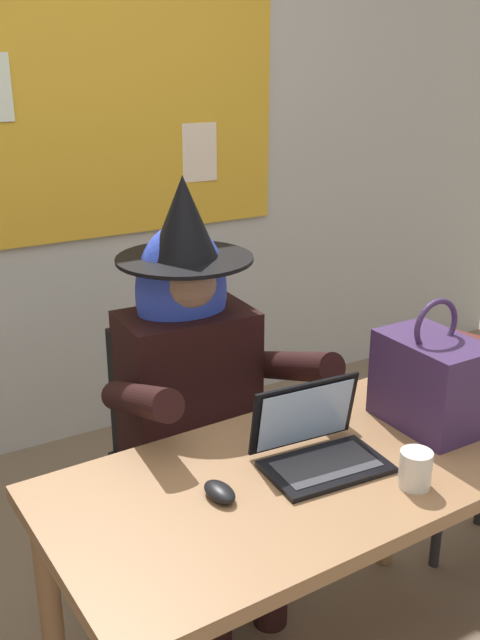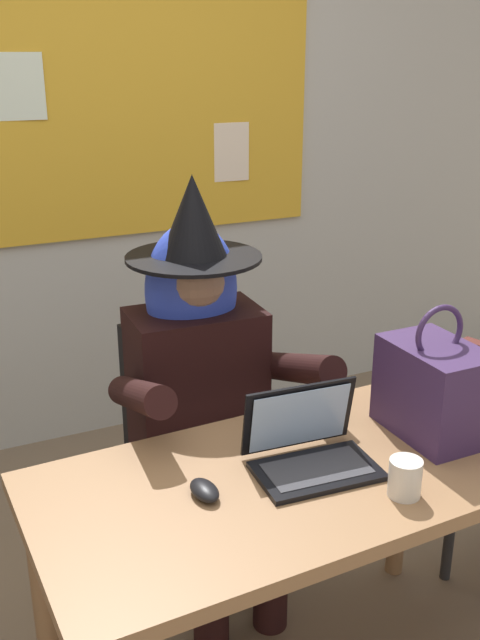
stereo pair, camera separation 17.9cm
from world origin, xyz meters
The scene contains 8 objects.
wall_back_bulletin centered at (0.00, 1.90, 1.35)m, with size 5.77×1.97×2.67m.
desk_main centered at (0.19, 0.12, 0.62)m, with size 1.34×0.71×0.72m.
chair_at_desk centered at (0.18, 0.82, 0.49)m, with size 0.46×0.46×0.89m.
person_costumed centered at (0.19, 0.70, 0.77)m, with size 0.61×0.69×1.38m.
laptop centered at (0.25, 0.14, 0.77)m, with size 0.33×0.25×0.20m.
computer_mouse centered at (-0.05, 0.12, 0.74)m, with size 0.06×0.10×0.03m, color black.
handbag centered at (0.64, 0.14, 0.86)m, with size 0.20×0.30×0.38m.
coffee_mug centered at (0.39, -0.08, 0.77)m, with size 0.08×0.08×0.10m, color silver.
Camera 2 is at (-0.62, -1.27, 1.73)m, focal length 41.24 mm.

